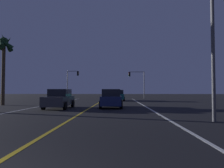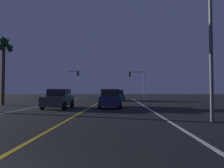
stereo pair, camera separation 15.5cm
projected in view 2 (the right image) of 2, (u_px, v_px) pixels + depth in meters
name	position (u px, v px, depth m)	size (l,w,h in m)	color
lane_edge_right	(148.00, 108.00, 17.51)	(0.16, 43.14, 0.01)	silver
lane_edge_left	(30.00, 108.00, 17.90)	(0.16, 43.14, 0.01)	silver
lane_center_divider	(89.00, 108.00, 17.70)	(0.16, 43.14, 0.01)	gold
car_lead_same_lane	(111.00, 99.00, 18.52)	(2.02, 4.30, 1.70)	black
car_oncoming	(59.00, 99.00, 17.74)	(2.02, 4.30, 1.70)	black
car_ahead_far	(118.00, 95.00, 31.50)	(2.02, 4.30, 1.70)	black
traffic_light_near_right	(137.00, 79.00, 39.66)	(3.19, 0.36, 5.38)	#4C4C51
traffic_light_near_left	(73.00, 78.00, 40.13)	(2.42, 0.36, 5.56)	#4C4C51
street_lamp_right_near	(203.00, 12.00, 10.19)	(1.86, 0.44, 8.97)	#4C4C51
palm_tree_left_mid	(4.00, 49.00, 21.81)	(2.16, 1.99, 7.74)	#473826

